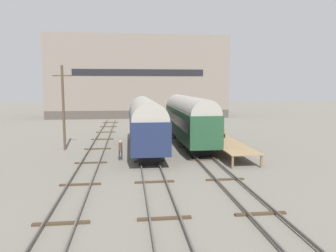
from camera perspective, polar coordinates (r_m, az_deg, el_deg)
ground_plane at (r=30.54m, az=-3.70°, el=-4.95°), size 200.00×200.00×0.00m
track_left at (r=30.63m, az=-12.68°, el=-4.80°), size 2.60×60.00×0.26m
track_middle at (r=30.51m, az=-3.70°, el=-4.68°), size 2.60×60.00×0.26m
track_right at (r=31.13m, az=5.13°, el=-4.46°), size 2.60×60.00×0.26m
train_car_navy at (r=32.07m, az=-3.94°, el=0.82°), size 3.10×16.02×5.09m
train_car_green at (r=35.40m, az=3.57°, el=1.57°), size 2.89×17.19×5.20m
station_platform at (r=32.16m, az=9.52°, el=-2.61°), size 2.61×13.55×1.08m
bench at (r=33.66m, az=8.81°, el=-1.18°), size 1.40×0.40×0.91m
person_worker at (r=28.13m, az=-8.28°, el=-3.88°), size 0.32×0.32×1.73m
utility_pole at (r=33.60m, az=-17.76°, el=3.25°), size 1.80×0.24×8.29m
warehouse_building at (r=68.88m, az=-5.24°, el=8.42°), size 35.48×11.63×16.08m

